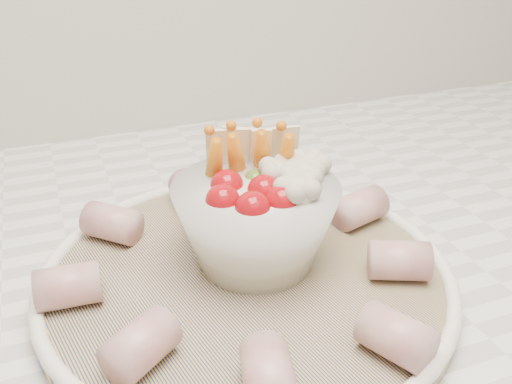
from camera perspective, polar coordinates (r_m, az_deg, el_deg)
name	(u,v)px	position (r m, az deg, el deg)	size (l,w,h in m)	color
serving_platter	(246,276)	(0.48, -0.97, -8.39)	(0.40, 0.40, 0.02)	navy
veggie_bowl	(258,216)	(0.47, 0.20, -2.45)	(0.14, 0.14, 0.11)	silver
cured_meat_rolls	(246,256)	(0.47, -0.98, -6.38)	(0.32, 0.30, 0.03)	#B0505B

